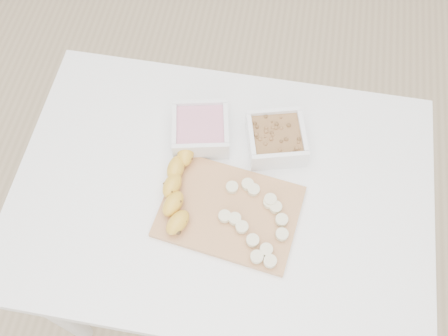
% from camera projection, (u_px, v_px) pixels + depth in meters
% --- Properties ---
extents(ground, '(3.50, 3.50, 0.00)m').
position_uv_depth(ground, '(223.00, 274.00, 1.86)').
color(ground, '#C6AD89').
rests_on(ground, ground).
extents(table, '(1.00, 0.70, 0.75)m').
position_uv_depth(table, '(222.00, 206.00, 1.27)').
color(table, white).
rests_on(table, ground).
extents(bowl_yogurt, '(0.16, 0.16, 0.06)m').
position_uv_depth(bowl_yogurt, '(201.00, 129.00, 1.23)').
color(bowl_yogurt, white).
rests_on(bowl_yogurt, table).
extents(bowl_granola, '(0.17, 0.17, 0.06)m').
position_uv_depth(bowl_granola, '(276.00, 138.00, 1.22)').
color(bowl_granola, white).
rests_on(bowl_granola, table).
extents(cutting_board, '(0.34, 0.26, 0.01)m').
position_uv_depth(cutting_board, '(229.00, 211.00, 1.16)').
color(cutting_board, tan).
rests_on(cutting_board, table).
extents(banana, '(0.08, 0.24, 0.04)m').
position_uv_depth(banana, '(178.00, 189.00, 1.15)').
color(banana, gold).
rests_on(banana, cutting_board).
extents(banana_slices, '(0.16, 0.21, 0.02)m').
position_uv_depth(banana_slices, '(257.00, 219.00, 1.13)').
color(banana_slices, beige).
rests_on(banana_slices, cutting_board).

